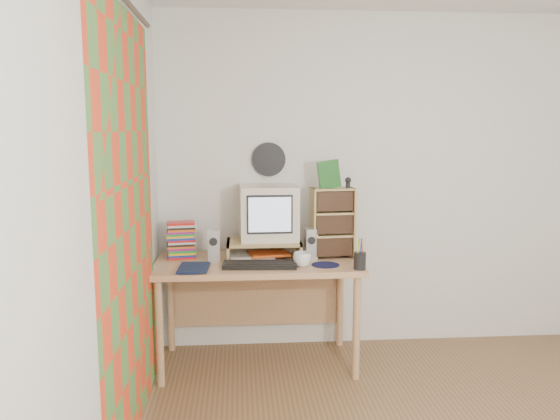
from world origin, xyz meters
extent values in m
plane|color=white|center=(0.00, 1.75, 1.25)|extent=(3.50, 0.00, 3.50)
plane|color=white|center=(-1.75, 0.00, 1.25)|extent=(0.00, 3.50, 3.50)
plane|color=#EC4121|center=(-1.71, 0.48, 1.15)|extent=(0.00, 2.20, 2.20)
cylinder|color=black|center=(-0.93, 1.73, 1.43)|extent=(0.25, 0.02, 0.25)
cube|color=tan|center=(-1.03, 1.38, 0.73)|extent=(1.40, 0.70, 0.04)
cube|color=tan|center=(-1.03, 1.71, 0.38)|extent=(1.33, 0.02, 0.41)
cylinder|color=tan|center=(-1.67, 1.09, 0.35)|extent=(0.05, 0.05, 0.71)
cylinder|color=tan|center=(-0.39, 1.09, 0.35)|extent=(0.05, 0.05, 0.71)
cylinder|color=tan|center=(-1.67, 1.67, 0.35)|extent=(0.05, 0.05, 0.71)
cylinder|color=tan|center=(-0.39, 1.67, 0.35)|extent=(0.05, 0.05, 0.71)
cube|color=tan|center=(-1.23, 1.48, 0.81)|extent=(0.02, 0.30, 0.12)
cube|color=tan|center=(-0.73, 1.48, 0.81)|extent=(0.02, 0.30, 0.12)
cube|color=tan|center=(-0.98, 1.48, 0.86)|extent=(0.52, 0.30, 0.02)
cube|color=silver|center=(-0.94, 1.53, 1.06)|extent=(0.42, 0.42, 0.38)
cube|color=#AEADB2|center=(-1.33, 1.40, 0.86)|extent=(0.09, 0.09, 0.22)
cube|color=#AEADB2|center=(-0.65, 1.41, 0.86)|extent=(0.09, 0.09, 0.21)
cube|color=black|center=(-1.02, 1.20, 0.77)|extent=(0.49, 0.19, 0.03)
cube|color=tan|center=(-0.50, 1.46, 1.00)|extent=(0.31, 0.18, 0.49)
imported|color=white|center=(-0.74, 1.20, 0.80)|extent=(0.14, 0.14, 0.09)
imported|color=#101D3D|center=(-1.55, 1.18, 0.77)|extent=(0.24, 0.19, 0.05)
cylinder|color=#101336|center=(-0.58, 1.22, 0.75)|extent=(0.19, 0.19, 0.00)
cube|color=#AD3912|center=(-1.18, 1.24, 0.77)|extent=(0.08, 0.05, 0.04)
cube|color=#1A5C1E|center=(-0.53, 1.44, 1.34)|extent=(0.15, 0.05, 0.19)
camera|label=1|loc=(-1.15, -2.30, 1.65)|focal=35.00mm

